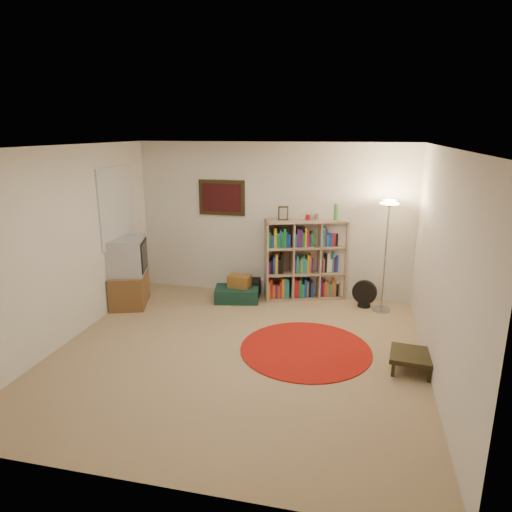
{
  "coord_description": "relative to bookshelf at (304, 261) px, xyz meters",
  "views": [
    {
      "loc": [
        1.36,
        -4.95,
        2.68
      ],
      "look_at": [
        0.1,
        0.6,
        1.1
      ],
      "focal_mm": 32.0,
      "sensor_mm": 36.0,
      "label": 1
    }
  ],
  "objects": [
    {
      "name": "paper_towel",
      "position": [
        -0.66,
        0.03,
        -0.5
      ],
      "size": [
        0.15,
        0.15,
        0.26
      ],
      "rotation": [
        0.0,
        0.0,
        0.2
      ],
      "color": "silver",
      "rests_on": "ground"
    },
    {
      "name": "tv_stand",
      "position": [
        -2.63,
        -0.93,
        -0.11
      ],
      "size": [
        0.71,
        0.86,
        1.08
      ],
      "rotation": [
        0.0,
        0.0,
        0.3
      ],
      "color": "brown",
      "rests_on": "ground"
    },
    {
      "name": "bookshelf",
      "position": [
        0.0,
        0.0,
        0.0
      ],
      "size": [
        1.35,
        0.77,
        1.56
      ],
      "rotation": [
        0.0,
        0.0,
        0.33
      ],
      "color": "#9A7F66",
      "rests_on": "ground"
    },
    {
      "name": "wicker_basket",
      "position": [
        -0.99,
        -0.36,
        -0.31
      ],
      "size": [
        0.37,
        0.28,
        0.19
      ],
      "rotation": [
        0.0,
        0.0,
        -0.12
      ],
      "color": "brown",
      "rests_on": "suitcase"
    },
    {
      "name": "floor_fan",
      "position": [
        0.98,
        -0.22,
        -0.41
      ],
      "size": [
        0.39,
        0.23,
        0.43
      ],
      "rotation": [
        0.0,
        0.0,
        -0.18
      ],
      "color": "black",
      "rests_on": "ground"
    },
    {
      "name": "duffel_bag",
      "position": [
        -0.91,
        -0.1,
        -0.5
      ],
      "size": [
        0.42,
        0.37,
        0.27
      ],
      "rotation": [
        0.0,
        0.0,
        0.14
      ],
      "color": "black",
      "rests_on": "ground"
    },
    {
      "name": "red_rug",
      "position": [
        0.27,
        -1.87,
        -0.62
      ],
      "size": [
        1.65,
        1.65,
        0.01
      ],
      "color": "#9C120B",
      "rests_on": "ground"
    },
    {
      "name": "side_table",
      "position": [
        1.51,
        -2.12,
        -0.45
      ],
      "size": [
        0.53,
        0.53,
        0.22
      ],
      "rotation": [
        0.0,
        0.0,
        -0.11
      ],
      "color": "black",
      "rests_on": "ground"
    },
    {
      "name": "floor_lamp",
      "position": [
        1.25,
        -0.32,
        0.79
      ],
      "size": [
        0.37,
        0.37,
        1.71
      ],
      "rotation": [
        0.0,
        0.0,
        -0.11
      ],
      "color": "#ADADB1",
      "rests_on": "ground"
    },
    {
      "name": "room",
      "position": [
        -0.6,
        -2.11,
        0.63
      ],
      "size": [
        4.54,
        4.54,
        2.54
      ],
      "color": "#A1845E",
      "rests_on": "ground"
    },
    {
      "name": "suitcase",
      "position": [
        -1.03,
        -0.4,
        -0.52
      ],
      "size": [
        0.77,
        0.57,
        0.22
      ],
      "rotation": [
        0.0,
        0.0,
        0.19
      ],
      "color": "#113126",
      "rests_on": "ground"
    }
  ]
}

